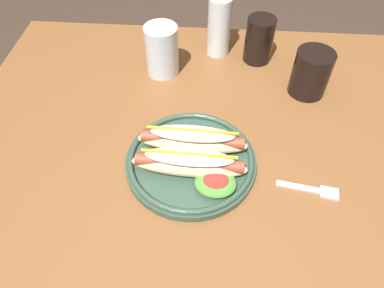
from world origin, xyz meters
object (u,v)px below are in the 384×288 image
Objects in this scene: hot_dog_plate at (192,158)px; fork at (313,190)px; water_cup at (162,51)px; soda_cup at (311,73)px; glass_bottle at (219,23)px; extra_cup at (259,40)px.

hot_dog_plate is 2.20× the size of fork.
fork is (0.24, -0.04, -0.02)m from hot_dog_plate.
hot_dog_plate is 0.32m from water_cup.
soda_cup is at bearing -8.11° from water_cup.
fork is 0.49m from glass_bottle.
fork is 1.02× the size of extra_cup.
hot_dog_plate reaches higher than fork.
extra_cup is at bearing 68.53° from hot_dog_plate.
soda_cup is 0.87× the size of water_cup.
hot_dog_plate is 0.24m from fork.
fork is 0.30m from soda_cup.
glass_bottle is at bearing 123.34° from fork.
fork is at bearing -10.44° from hot_dog_plate.
extra_cup reaches higher than fork.
soda_cup is 0.37m from water_cup.
soda_cup is 0.49× the size of glass_bottle.
water_cup is 0.17m from glass_bottle.
glass_bottle is (-0.11, 0.02, 0.03)m from extra_cup.
hot_dog_plate is at bearing -136.32° from soda_cup.
hot_dog_plate is 2.40× the size of soda_cup.
fork is 0.49m from water_cup.
water_cup is at bearing -145.36° from glass_bottle.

